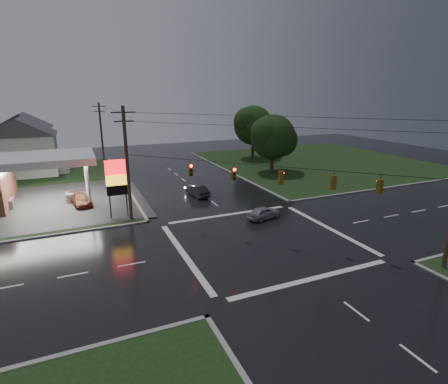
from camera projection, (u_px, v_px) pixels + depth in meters
name	position (u px, v px, depth m)	size (l,w,h in m)	color
ground	(262.00, 240.00, 29.88)	(120.00, 120.00, 0.00)	black
grass_ne	(318.00, 162.00, 62.71)	(36.00, 36.00, 0.08)	black
pylon_sign	(116.00, 179.00, 34.03)	(2.00, 0.35, 6.00)	#59595E
utility_pole_nw	(127.00, 163.00, 33.05)	(2.20, 0.32, 11.00)	#382619
utility_pole_n	(101.00, 134.00, 58.26)	(2.20, 0.32, 10.50)	#382619
traffic_signals	(265.00, 166.00, 28.07)	(26.87, 26.87, 1.47)	black
house_near	(23.00, 146.00, 52.43)	(11.05, 8.48, 8.60)	silver
house_far	(24.00, 137.00, 62.64)	(11.05, 8.48, 8.60)	silver
tree_ne_near	(274.00, 137.00, 53.12)	(7.99, 6.80, 8.98)	black
tree_ne_far	(254.00, 125.00, 64.68)	(8.46, 7.20, 9.80)	black
car_north	(197.00, 191.00, 42.25)	(1.41, 4.06, 1.34)	black
car_crossing	(264.00, 213.00, 34.76)	(1.47, 3.64, 1.24)	gray
car_pump	(81.00, 200.00, 38.70)	(1.79, 4.40, 1.28)	#562313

